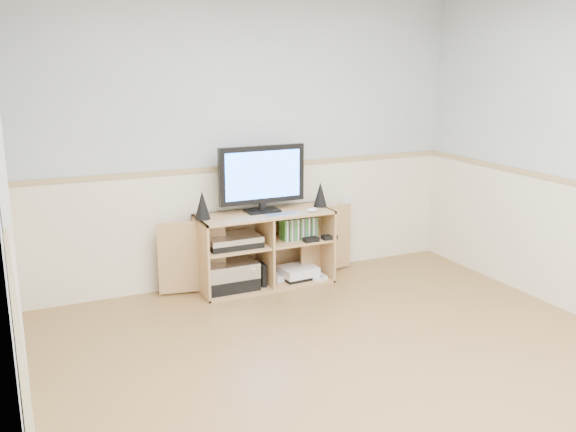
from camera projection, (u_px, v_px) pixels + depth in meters
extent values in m
cube|color=#AB884C|center=(386.00, 392.00, 3.86)|extent=(4.00, 4.50, 0.02)
cube|color=silver|center=(246.00, 140.00, 5.54)|extent=(4.00, 0.02, 2.50)
cube|color=beige|center=(248.00, 224.00, 5.71)|extent=(4.00, 0.01, 1.00)
cube|color=tan|center=(248.00, 167.00, 5.58)|extent=(4.00, 0.02, 0.04)
cube|color=beige|center=(4.00, 215.00, 3.95)|extent=(0.03, 0.82, 2.00)
cube|color=tan|center=(265.00, 284.00, 5.64)|extent=(1.17, 0.44, 0.02)
cube|color=tan|center=(265.00, 214.00, 5.48)|extent=(1.17, 0.44, 0.02)
cube|color=tan|center=(201.00, 258.00, 5.33)|extent=(0.02, 0.44, 0.65)
cube|color=tan|center=(324.00, 241.00, 5.80)|extent=(0.02, 0.44, 0.65)
cube|color=tan|center=(256.00, 243.00, 5.75)|extent=(1.17, 0.02, 0.65)
cube|color=tan|center=(265.00, 249.00, 5.56)|extent=(0.02, 0.42, 0.61)
cube|color=tan|center=(233.00, 247.00, 5.43)|extent=(0.56, 0.40, 0.02)
cube|color=tan|center=(295.00, 239.00, 5.67)|extent=(0.56, 0.40, 0.02)
cube|color=tan|center=(192.00, 257.00, 5.35)|extent=(0.56, 0.12, 0.61)
cube|color=tan|center=(326.00, 239.00, 5.87)|extent=(0.56, 0.12, 0.61)
cube|color=black|center=(262.00, 211.00, 5.52)|extent=(0.29, 0.18, 0.02)
cube|color=black|center=(262.00, 206.00, 5.51)|extent=(0.05, 0.04, 0.06)
cube|color=black|center=(262.00, 174.00, 5.45)|extent=(0.77, 0.05, 0.49)
cube|color=#2E73F5|center=(263.00, 175.00, 5.42)|extent=(0.68, 0.01, 0.40)
cone|color=black|center=(202.00, 205.00, 5.25)|extent=(0.13, 0.13, 0.24)
cone|color=black|center=(320.00, 194.00, 5.70)|extent=(0.12, 0.12, 0.22)
cube|color=silver|center=(283.00, 215.00, 5.40)|extent=(0.28, 0.11, 0.01)
ellipsoid|color=white|center=(312.00, 210.00, 5.51)|extent=(0.10, 0.07, 0.04)
cube|color=black|center=(229.00, 282.00, 5.49)|extent=(0.45, 0.34, 0.11)
cube|color=silver|center=(229.00, 269.00, 5.46)|extent=(0.45, 0.34, 0.13)
cube|color=black|center=(233.00, 243.00, 5.42)|extent=(0.45, 0.31, 0.05)
cube|color=silver|center=(233.00, 238.00, 5.41)|extent=(0.45, 0.31, 0.05)
cube|color=black|center=(262.00, 274.00, 5.54)|extent=(0.04, 0.14, 0.20)
cube|color=white|center=(284.00, 276.00, 5.73)|extent=(0.22, 0.17, 0.05)
cube|color=black|center=(298.00, 277.00, 5.74)|extent=(0.32, 0.26, 0.03)
cube|color=white|center=(298.00, 271.00, 5.73)|extent=(0.33, 0.28, 0.08)
cube|color=white|center=(322.00, 276.00, 5.75)|extent=(0.04, 0.14, 0.03)
cube|color=white|center=(312.00, 271.00, 5.88)|extent=(0.09, 0.15, 0.03)
cube|color=#3F8C3F|center=(298.00, 228.00, 5.63)|extent=(0.31, 0.13, 0.19)
cube|color=white|center=(347.00, 203.00, 6.08)|extent=(0.12, 0.03, 0.12)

